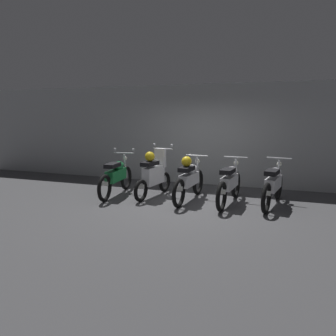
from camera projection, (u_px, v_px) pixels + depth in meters
ground_plane at (184, 205)px, 7.30m from camera, size 80.00×80.00×0.00m
back_wall at (208, 135)px, 9.39m from camera, size 16.00×0.30×2.89m
motorbike_slot_0 at (116, 176)px, 8.15m from camera, size 0.59×1.95×1.15m
motorbike_slot_1 at (154, 174)px, 8.00m from camera, size 0.58×1.67×1.29m
motorbike_slot_2 at (189, 179)px, 7.61m from camera, size 0.56×1.95×1.08m
motorbike_slot_3 at (230, 183)px, 7.33m from camera, size 0.56×1.95×1.03m
motorbike_slot_4 at (273, 184)px, 7.18m from camera, size 0.59×1.94×1.03m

